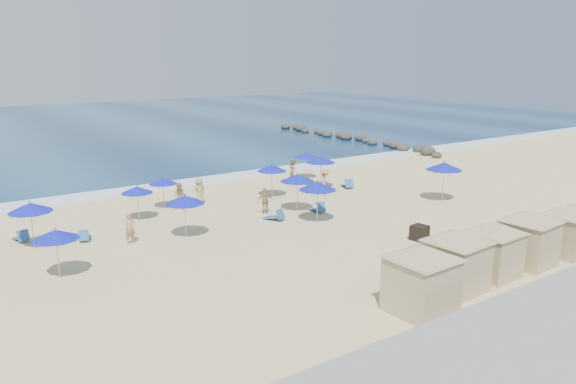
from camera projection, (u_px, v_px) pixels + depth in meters
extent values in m
plane|color=#D9C789|center=(320.00, 234.00, 30.50)|extent=(160.00, 160.00, 0.00)
cube|color=navy|center=(64.00, 128.00, 74.32)|extent=(160.00, 80.00, 0.06)
cube|color=white|center=(195.00, 182.00, 42.84)|extent=(160.00, 2.50, 0.08)
cube|color=gray|center=(545.00, 311.00, 20.01)|extent=(160.00, 2.20, 1.10)
ellipsoid|color=#2D2825|center=(437.00, 155.00, 53.00)|extent=(1.00, 1.00, 0.65)
ellipsoid|color=#2D2825|center=(428.00, 151.00, 54.43)|extent=(1.48, 1.48, 0.96)
ellipsoid|color=#2D2825|center=(420.00, 149.00, 55.90)|extent=(1.40, 1.40, 0.91)
ellipsoid|color=#2D2825|center=(403.00, 148.00, 56.63)|extent=(1.32, 1.32, 0.86)
ellipsoid|color=#2D2825|center=(395.00, 146.00, 58.10)|extent=(1.24, 1.24, 0.81)
ellipsoid|color=#2D2825|center=(388.00, 144.00, 59.56)|extent=(1.16, 1.16, 0.75)
ellipsoid|color=#2D2825|center=(373.00, 143.00, 60.30)|extent=(1.08, 1.08, 0.70)
ellipsoid|color=#2D2825|center=(366.00, 141.00, 61.77)|extent=(1.00, 1.00, 0.65)
ellipsoid|color=#2D2825|center=(361.00, 138.00, 63.20)|extent=(1.48, 1.48, 0.96)
ellipsoid|color=#2D2825|center=(346.00, 137.00, 63.93)|extent=(1.40, 1.40, 0.91)
ellipsoid|color=#2D2825|center=(341.00, 135.00, 65.40)|extent=(1.32, 1.32, 0.86)
ellipsoid|color=#2D2825|center=(327.00, 135.00, 66.13)|extent=(1.24, 1.24, 0.81)
ellipsoid|color=#2D2825|center=(323.00, 133.00, 67.60)|extent=(1.16, 1.16, 0.75)
ellipsoid|color=#2D2825|center=(318.00, 132.00, 69.07)|extent=(1.08, 1.08, 0.70)
ellipsoid|color=#2D2825|center=(305.00, 131.00, 69.80)|extent=(1.00, 1.00, 0.65)
ellipsoid|color=#2D2825|center=(301.00, 128.00, 71.23)|extent=(1.48, 1.48, 0.96)
ellipsoid|color=#2D2825|center=(297.00, 127.00, 72.70)|extent=(1.40, 1.40, 0.91)
ellipsoid|color=#2D2825|center=(286.00, 127.00, 73.43)|extent=(1.32, 1.32, 0.86)
cube|color=black|center=(419.00, 233.00, 29.40)|extent=(0.92, 0.92, 0.79)
cube|color=tan|center=(421.00, 285.00, 20.97)|extent=(2.20, 2.20, 2.13)
cube|color=tan|center=(423.00, 259.00, 20.72)|extent=(2.31, 2.31, 0.09)
pyramid|color=tan|center=(423.00, 245.00, 20.59)|extent=(4.67, 4.67, 0.53)
cube|color=tan|center=(456.00, 266.00, 23.00)|extent=(2.21, 2.21, 2.09)
cube|color=tan|center=(458.00, 242.00, 22.75)|extent=(2.32, 2.32, 0.08)
pyramid|color=tan|center=(458.00, 229.00, 22.63)|extent=(4.56, 4.56, 0.52)
cube|color=tan|center=(492.00, 254.00, 24.48)|extent=(2.06, 2.06, 1.97)
cube|color=tan|center=(494.00, 233.00, 24.25)|extent=(2.16, 2.16, 0.08)
pyramid|color=tan|center=(495.00, 222.00, 24.13)|extent=(4.32, 4.32, 0.49)
cube|color=tan|center=(528.00, 243.00, 25.80)|extent=(2.25, 2.25, 2.09)
cube|color=tan|center=(531.00, 221.00, 25.55)|extent=(2.36, 2.36, 0.08)
pyramid|color=tan|center=(532.00, 210.00, 25.43)|extent=(4.57, 4.57, 0.52)
cube|color=tan|center=(566.00, 235.00, 27.12)|extent=(2.05, 2.05, 1.98)
cube|color=tan|center=(569.00, 215.00, 26.89)|extent=(2.15, 2.15, 0.08)
pyramid|color=tan|center=(570.00, 205.00, 26.77)|extent=(4.33, 4.33, 0.49)
cylinder|color=#A5A8AD|center=(33.00, 230.00, 27.95)|extent=(0.05, 0.05, 1.96)
cone|color=#0F1BAD|center=(30.00, 207.00, 27.68)|extent=(2.17, 2.17, 0.46)
sphere|color=#0F1BAD|center=(30.00, 202.00, 27.61)|extent=(0.08, 0.08, 0.08)
cylinder|color=#A5A8AD|center=(58.00, 258.00, 24.28)|extent=(0.05, 0.05, 1.81)
cone|color=#0F1BAD|center=(56.00, 234.00, 24.03)|extent=(2.00, 2.00, 0.43)
sphere|color=#0F1BAD|center=(55.00, 229.00, 23.96)|extent=(0.08, 0.08, 0.08)
cylinder|color=#A5A8AD|center=(138.00, 206.00, 32.83)|extent=(0.04, 0.04, 1.69)
cone|color=#0F1BAD|center=(137.00, 190.00, 32.59)|extent=(1.87, 1.87, 0.40)
sphere|color=#0F1BAD|center=(137.00, 186.00, 32.53)|extent=(0.07, 0.07, 0.07)
cylinder|color=#A5A8AD|center=(186.00, 220.00, 29.64)|extent=(0.05, 0.05, 1.92)
cone|color=#0F1BAD|center=(185.00, 199.00, 29.37)|extent=(2.13, 2.13, 0.46)
sphere|color=#0F1BAD|center=(184.00, 194.00, 29.30)|extent=(0.08, 0.08, 0.08)
cylinder|color=#A5A8AD|center=(164.00, 196.00, 35.38)|extent=(0.04, 0.04, 1.63)
cone|color=#0F1BAD|center=(163.00, 181.00, 35.15)|extent=(1.80, 1.80, 0.39)
sphere|color=#0F1BAD|center=(163.00, 177.00, 35.09)|extent=(0.07, 0.07, 0.07)
cylinder|color=#A5A8AD|center=(297.00, 196.00, 34.69)|extent=(0.05, 0.05, 1.95)
cone|color=#0F1BAD|center=(297.00, 178.00, 34.41)|extent=(2.16, 2.16, 0.46)
sphere|color=#0F1BAD|center=(297.00, 173.00, 34.35)|extent=(0.08, 0.08, 0.08)
cylinder|color=#A5A8AD|center=(272.00, 184.00, 38.22)|extent=(0.05, 0.05, 1.85)
cone|color=#0F1BAD|center=(272.00, 168.00, 37.96)|extent=(2.05, 2.05, 0.44)
sphere|color=#0F1BAD|center=(272.00, 164.00, 37.90)|extent=(0.08, 0.08, 0.08)
cylinder|color=#A5A8AD|center=(317.00, 206.00, 32.35)|extent=(0.05, 0.05, 1.99)
cone|color=#0F1BAD|center=(318.00, 186.00, 32.07)|extent=(2.20, 2.20, 0.47)
sphere|color=#0F1BAD|center=(318.00, 181.00, 32.00)|extent=(0.08, 0.08, 0.08)
cylinder|color=#A5A8AD|center=(306.00, 168.00, 43.96)|extent=(0.05, 0.05, 1.72)
cone|color=#0F1BAD|center=(306.00, 155.00, 43.72)|extent=(1.90, 1.90, 0.41)
sphere|color=#0F1BAD|center=(306.00, 152.00, 43.66)|extent=(0.07, 0.07, 0.07)
cylinder|color=#A5A8AD|center=(320.00, 175.00, 40.69)|extent=(0.05, 0.05, 1.96)
cone|color=#0F1BAD|center=(321.00, 159.00, 40.41)|extent=(2.17, 2.17, 0.46)
sphere|color=#0F1BAD|center=(321.00, 156.00, 40.35)|extent=(0.08, 0.08, 0.08)
cylinder|color=#A5A8AD|center=(443.00, 185.00, 37.08)|extent=(0.06, 0.06, 2.17)
cone|color=#0F1BAD|center=(444.00, 166.00, 36.77)|extent=(2.40, 2.40, 0.51)
sphere|color=#0F1BAD|center=(444.00, 161.00, 36.70)|extent=(0.09, 0.09, 0.09)
cube|color=#295B98|center=(20.00, 238.00, 29.32)|extent=(0.72, 1.27, 0.33)
cube|color=#295B98|center=(23.00, 236.00, 28.90)|extent=(0.61, 0.40, 0.58)
cube|color=#295B98|center=(85.00, 237.00, 29.49)|extent=(0.89, 1.24, 0.31)
cube|color=#295B98|center=(83.00, 236.00, 28.99)|extent=(0.60, 0.48, 0.55)
cube|color=#295B98|center=(180.00, 202.00, 36.40)|extent=(0.64, 1.16, 0.31)
cube|color=#295B98|center=(182.00, 201.00, 35.95)|extent=(0.55, 0.36, 0.54)
cube|color=#295B98|center=(273.00, 217.00, 33.07)|extent=(1.00, 1.38, 0.34)
cube|color=#295B98|center=(280.00, 214.00, 32.72)|extent=(0.67, 0.53, 0.61)
cube|color=#295B98|center=(316.00, 209.00, 34.83)|extent=(0.64, 1.26, 0.34)
cube|color=#295B98|center=(321.00, 207.00, 34.35)|extent=(0.60, 0.37, 0.60)
cube|color=#295B98|center=(347.00, 185.00, 41.18)|extent=(1.05, 1.42, 0.35)
cube|color=#295B98|center=(349.00, 183.00, 40.60)|extent=(0.69, 0.56, 0.62)
imported|color=tan|center=(130.00, 228.00, 28.68)|extent=(0.67, 0.50, 1.65)
imported|color=tan|center=(180.00, 196.00, 35.11)|extent=(1.04, 1.05, 1.71)
imported|color=tan|center=(265.00, 201.00, 34.23)|extent=(1.02, 0.67, 1.61)
imported|color=tan|center=(325.00, 182.00, 38.71)|extent=(1.27, 1.35, 1.84)
imported|color=tan|center=(199.00, 191.00, 36.44)|extent=(0.89, 0.62, 1.73)
imported|color=tan|center=(294.00, 170.00, 43.14)|extent=(1.08, 1.05, 1.76)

